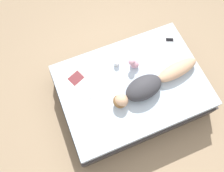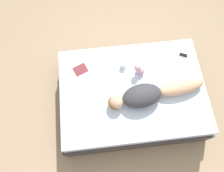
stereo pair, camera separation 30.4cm
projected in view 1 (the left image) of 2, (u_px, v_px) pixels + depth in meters
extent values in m
plane|color=#9E8466|center=(130.00, 96.00, 3.61)|extent=(12.00, 12.00, 0.00)
cube|color=#383333|center=(131.00, 93.00, 3.45)|extent=(1.52, 2.12, 0.33)
cube|color=silver|center=(132.00, 87.00, 3.21)|extent=(1.46, 2.06, 0.20)
ellipsoid|color=tan|center=(177.00, 70.00, 3.10)|extent=(0.31, 0.69, 0.17)
ellipsoid|color=#333338|center=(144.00, 88.00, 2.97)|extent=(0.40, 0.58, 0.23)
ellipsoid|color=brown|center=(120.00, 101.00, 2.91)|extent=(0.22, 0.20, 0.10)
sphere|color=tan|center=(121.00, 101.00, 2.92)|extent=(0.19, 0.19, 0.19)
cube|color=silver|center=(88.00, 90.00, 3.08)|extent=(0.34, 0.35, 0.01)
cube|color=silver|center=(76.00, 78.00, 3.14)|extent=(0.34, 0.35, 0.01)
cube|color=maroon|center=(76.00, 78.00, 3.14)|extent=(0.22, 0.24, 0.00)
cylinder|color=white|center=(117.00, 63.00, 3.19)|extent=(0.08, 0.08, 0.08)
cylinder|color=black|center=(117.00, 62.00, 3.16)|extent=(0.07, 0.07, 0.01)
torus|color=white|center=(115.00, 60.00, 3.20)|extent=(0.05, 0.01, 0.05)
cube|color=silver|center=(170.00, 40.00, 3.38)|extent=(0.12, 0.16, 0.01)
cube|color=black|center=(170.00, 40.00, 3.37)|extent=(0.10, 0.13, 0.00)
ellipsoid|color=#DB9EB2|center=(134.00, 64.00, 3.16)|extent=(0.14, 0.13, 0.12)
sphere|color=#DB9EB2|center=(132.00, 62.00, 3.07)|extent=(0.10, 0.10, 0.10)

